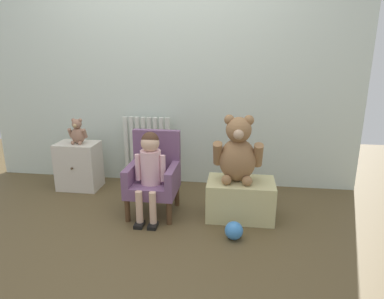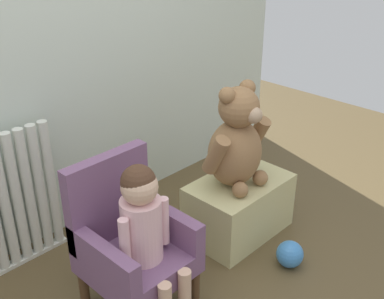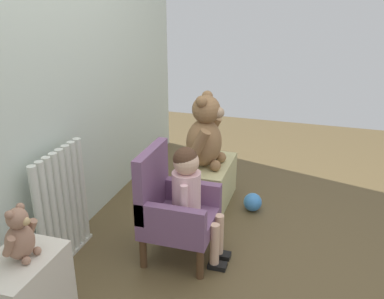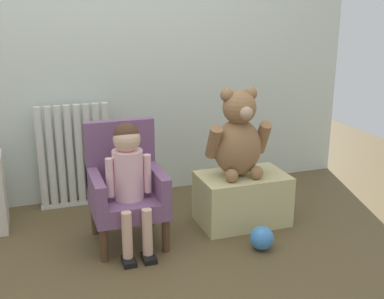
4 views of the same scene
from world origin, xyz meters
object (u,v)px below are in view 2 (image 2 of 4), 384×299
object	(u,v)px
low_bench	(239,207)
toy_ball	(290,254)
child_armchair	(129,240)
radiator	(11,203)
large_teddy_bear	(236,142)
child_figure	(145,224)

from	to	relation	value
low_bench	toy_ball	size ratio (longest dim) A/B	4.04
child_armchair	radiator	bearing A→B (deg)	110.09
radiator	child_armchair	bearing A→B (deg)	-69.91
radiator	toy_ball	xyz separation A→B (m)	(0.92, -0.99, -0.28)
child_armchair	large_teddy_bear	distance (m)	0.74
child_figure	low_bench	xyz separation A→B (m)	(0.74, 0.10, -0.31)
child_armchair	low_bench	distance (m)	0.76
low_bench	toy_ball	distance (m)	0.38
child_figure	large_teddy_bear	size ratio (longest dim) A/B	1.33
child_figure	low_bench	size ratio (longest dim) A/B	1.32
radiator	child_figure	distance (m)	0.77
child_armchair	large_teddy_bear	world-z (taller)	large_teddy_bear
child_armchair	child_figure	size ratio (longest dim) A/B	0.95
low_bench	large_teddy_bear	size ratio (longest dim) A/B	1.01
radiator	low_bench	world-z (taller)	radiator
radiator	child_figure	xyz separation A→B (m)	(0.22, -0.72, 0.12)
radiator	low_bench	distance (m)	1.16
child_figure	low_bench	distance (m)	0.81
radiator	toy_ball	world-z (taller)	radiator
child_armchair	child_figure	world-z (taller)	child_figure
child_armchair	toy_ball	size ratio (longest dim) A/B	5.09
child_figure	toy_ball	xyz separation A→B (m)	(0.69, -0.27, -0.40)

